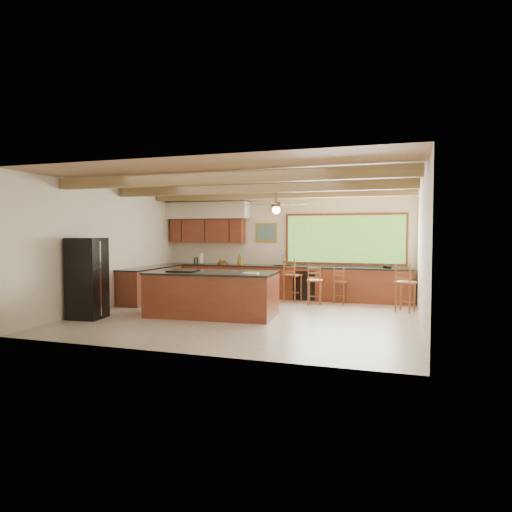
% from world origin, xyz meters
% --- Properties ---
extents(ground, '(7.20, 7.20, 0.00)m').
position_xyz_m(ground, '(0.00, 0.00, 0.00)').
color(ground, '#BFB29E').
rests_on(ground, ground).
extents(room_shell, '(7.27, 6.54, 3.02)m').
position_xyz_m(room_shell, '(-0.17, 0.65, 2.21)').
color(room_shell, silver).
rests_on(room_shell, ground).
extents(counter_run, '(7.12, 3.10, 1.27)m').
position_xyz_m(counter_run, '(-0.82, 2.52, 0.46)').
color(counter_run, brown).
rests_on(counter_run, ground).
extents(island, '(2.91, 1.52, 1.01)m').
position_xyz_m(island, '(-0.78, -0.20, 0.49)').
color(island, brown).
rests_on(island, ground).
extents(refrigerator, '(0.74, 0.73, 1.74)m').
position_xyz_m(refrigerator, '(-3.22, -1.30, 0.87)').
color(refrigerator, black).
rests_on(refrigerator, ground).
extents(bar_stool_a, '(0.41, 0.41, 1.05)m').
position_xyz_m(bar_stool_a, '(1.10, 1.95, 0.62)').
color(bar_stool_a, brown).
rests_on(bar_stool_a, ground).
extents(bar_stool_b, '(0.53, 0.53, 1.18)m').
position_xyz_m(bar_stool_b, '(0.42, 2.39, 0.70)').
color(bar_stool_b, brown).
rests_on(bar_stool_b, ground).
extents(bar_stool_c, '(0.41, 0.41, 0.94)m').
position_xyz_m(bar_stool_c, '(1.71, 2.40, 0.56)').
color(bar_stool_c, brown).
rests_on(bar_stool_c, ground).
extents(bar_stool_d, '(0.53, 0.53, 1.15)m').
position_xyz_m(bar_stool_d, '(3.30, 1.57, 0.68)').
color(bar_stool_d, brown).
rests_on(bar_stool_d, ground).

